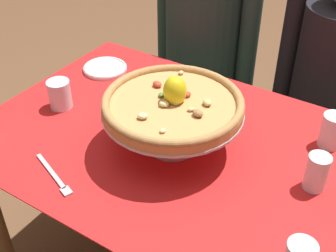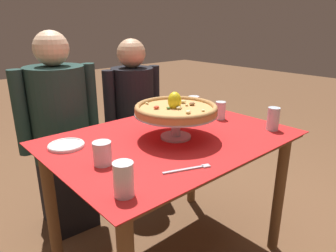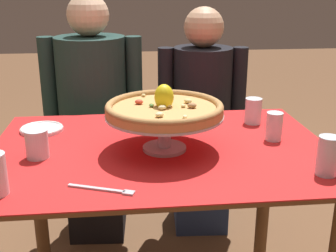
{
  "view_description": "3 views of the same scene",
  "coord_description": "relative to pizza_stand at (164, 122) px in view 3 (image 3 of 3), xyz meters",
  "views": [
    {
      "loc": [
        0.56,
        -0.9,
        1.59
      ],
      "look_at": [
        -0.03,
        0.01,
        0.79
      ],
      "focal_mm": 47.55,
      "sensor_mm": 36.0,
      "label": 1
    },
    {
      "loc": [
        -0.97,
        -1.07,
        1.3
      ],
      "look_at": [
        -0.03,
        -0.01,
        0.82
      ],
      "focal_mm": 32.88,
      "sensor_mm": 36.0,
      "label": 2
    },
    {
      "loc": [
        -0.13,
        -1.42,
        1.31
      ],
      "look_at": [
        0.03,
        0.04,
        0.82
      ],
      "focal_mm": 46.07,
      "sensor_mm": 36.0,
      "label": 3
    }
  ],
  "objects": [
    {
      "name": "diner_left",
      "position": [
        -0.29,
        0.73,
        -0.23
      ],
      "size": [
        0.5,
        0.37,
        1.26
      ],
      "color": "black",
      "rests_on": "ground"
    },
    {
      "name": "water_glass_back_right",
      "position": [
        0.39,
        0.26,
        -0.05
      ],
      "size": [
        0.07,
        0.07,
        0.11
      ],
      "color": "white",
      "rests_on": "dining_table"
    },
    {
      "name": "pizza",
      "position": [
        0.0,
        0.0,
        0.05
      ],
      "size": [
        0.4,
        0.4,
        0.1
      ],
      "color": "tan",
      "rests_on": "pizza_stand"
    },
    {
      "name": "water_glass_front_right",
      "position": [
        0.47,
        -0.26,
        -0.05
      ],
      "size": [
        0.06,
        0.06,
        0.12
      ],
      "color": "silver",
      "rests_on": "dining_table"
    },
    {
      "name": "water_glass_side_right",
      "position": [
        0.41,
        0.05,
        -0.05
      ],
      "size": [
        0.06,
        0.06,
        0.11
      ],
      "color": "white",
      "rests_on": "dining_table"
    },
    {
      "name": "dinner_fork",
      "position": [
        -0.2,
        -0.29,
        -0.1
      ],
      "size": [
        0.19,
        0.09,
        0.01
      ],
      "color": "#B7B7C1",
      "rests_on": "dining_table"
    },
    {
      "name": "diner_right",
      "position": [
        0.27,
        0.75,
        -0.29
      ],
      "size": [
        0.46,
        0.34,
        1.19
      ],
      "color": "navy",
      "rests_on": "ground"
    },
    {
      "name": "pizza_stand",
      "position": [
        0.0,
        0.0,
        0.0
      ],
      "size": [
        0.41,
        0.41,
        0.13
      ],
      "color": "#B7B7C1",
      "rests_on": "dining_table"
    },
    {
      "name": "side_plate",
      "position": [
        -0.46,
        0.25,
        -0.09
      ],
      "size": [
        0.17,
        0.17,
        0.02
      ],
      "color": "white",
      "rests_on": "dining_table"
    },
    {
      "name": "water_glass_side_left",
      "position": [
        -0.43,
        -0.02,
        -0.06
      ],
      "size": [
        0.08,
        0.08,
        0.1
      ],
      "color": "silver",
      "rests_on": "dining_table"
    },
    {
      "name": "dining_table",
      "position": [
        -0.01,
        0.02,
        -0.22
      ],
      "size": [
        1.2,
        0.85,
        0.75
      ],
      "color": "brown",
      "rests_on": "ground"
    }
  ]
}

